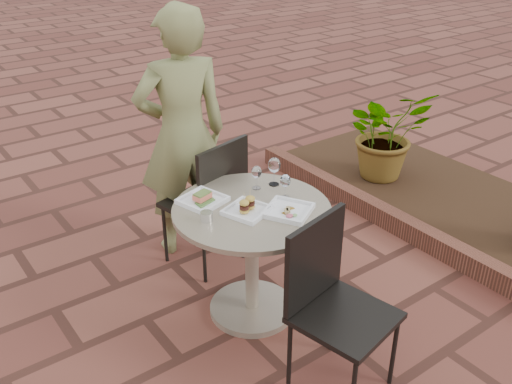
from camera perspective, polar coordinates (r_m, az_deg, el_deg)
ground at (r=3.48m, az=-1.46°, el=-13.59°), size 60.00×60.00×0.00m
cafe_table at (r=3.33m, az=-0.42°, el=-5.28°), size 0.90×0.90×0.73m
chair_far at (r=3.74m, az=-4.40°, el=-0.23°), size 0.53×0.53×0.93m
chair_near at (r=2.87m, az=7.47°, el=-10.03°), size 0.52×0.52×0.93m
diner at (r=3.85m, az=-7.38°, el=5.67°), size 0.71×0.55×1.73m
plate_salmon at (r=3.26m, az=-5.36°, el=-0.76°), size 0.28×0.28×0.06m
plate_sliders at (r=3.14m, az=-0.88°, el=-1.64°), size 0.28×0.28×0.14m
plate_tuna at (r=3.15m, az=3.25°, el=-1.85°), size 0.33×0.33×0.03m
wine_glass_right at (r=3.27m, az=2.95°, el=1.06°), size 0.06×0.06×0.15m
wine_glass_mid at (r=3.37m, az=0.05°, el=1.94°), size 0.06×0.06×0.14m
wine_glass_far at (r=3.40m, az=1.84°, el=2.64°), size 0.07×0.07×0.18m
steel_ramekin at (r=3.08m, az=-4.96°, el=-2.44°), size 0.07×0.07×0.05m
cutlery_set at (r=3.23m, az=4.12°, el=-1.36°), size 0.12×0.21×0.00m
planter_curb at (r=4.52m, az=13.11°, el=-2.53°), size 0.12×3.00×0.15m
mulch_bed at (r=5.05m, az=18.36°, el=-0.54°), size 1.30×3.00×0.06m
potted_plant_a at (r=5.07m, az=12.88°, el=5.76°), size 0.87×0.80×0.80m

